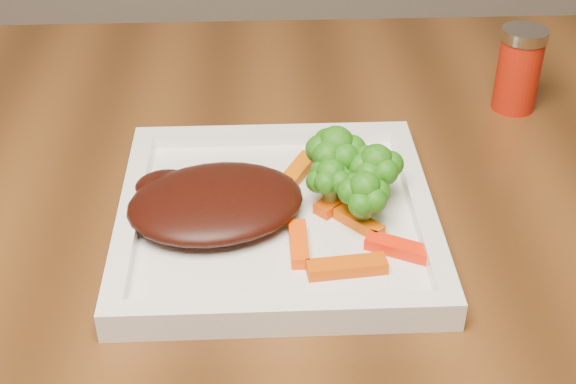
{
  "coord_description": "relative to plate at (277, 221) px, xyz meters",
  "views": [
    {
      "loc": [
        -0.23,
        -0.5,
        1.18
      ],
      "look_at": [
        -0.21,
        0.06,
        0.79
      ],
      "focal_mm": 50.0,
      "sensor_mm": 36.0,
      "label": 1
    }
  ],
  "objects": [
    {
      "name": "broccoli_0",
      "position": [
        0.05,
        0.04,
        0.04
      ],
      "size": [
        0.07,
        0.07,
        0.07
      ],
      "primitive_type": null,
      "rotation": [
        0.0,
        0.0,
        0.22
      ],
      "color": "#3B7914",
      "rests_on": "plate"
    },
    {
      "name": "carrot_2",
      "position": [
        0.02,
        -0.05,
        0.01
      ],
      "size": [
        0.01,
        0.05,
        0.01
      ],
      "primitive_type": "cube",
      "rotation": [
        0.0,
        0.0,
        1.57
      ],
      "color": "#FD4904",
      "rests_on": "plate"
    },
    {
      "name": "carrot_0",
      "position": [
        0.05,
        -0.08,
        0.01
      ],
      "size": [
        0.07,
        0.02,
        0.01
      ],
      "primitive_type": "cube",
      "rotation": [
        0.0,
        0.0,
        0.11
      ],
      "color": "#D44903",
      "rests_on": "plate"
    },
    {
      "name": "carrot_6",
      "position": [
        0.06,
        0.02,
        0.01
      ],
      "size": [
        0.06,
        0.05,
        0.01
      ],
      "primitive_type": "cube",
      "rotation": [
        0.0,
        0.0,
        0.76
      ],
      "color": "#E74503",
      "rests_on": "plate"
    },
    {
      "name": "carrot_5",
      "position": [
        0.07,
        -0.02,
        0.01
      ],
      "size": [
        0.04,
        0.04,
        0.01
      ],
      "primitive_type": "cube",
      "rotation": [
        0.0,
        0.0,
        -0.83
      ],
      "color": "#D85203",
      "rests_on": "plate"
    },
    {
      "name": "broccoli_2",
      "position": [
        0.07,
        -0.02,
        0.04
      ],
      "size": [
        0.07,
        0.07,
        0.06
      ],
      "primitive_type": null,
      "rotation": [
        0.0,
        0.0,
        0.43
      ],
      "color": "#397613",
      "rests_on": "plate"
    },
    {
      "name": "broccoli_3",
      "position": [
        0.05,
        0.01,
        0.04
      ],
      "size": [
        0.05,
        0.05,
        0.06
      ],
      "primitive_type": null,
      "rotation": [
        0.0,
        0.0,
        0.16
      ],
      "color": "#127116",
      "rests_on": "plate"
    },
    {
      "name": "plate",
      "position": [
        0.0,
        0.0,
        0.0
      ],
      "size": [
        0.27,
        0.27,
        0.01
      ],
      "primitive_type": "cube",
      "color": "white",
      "rests_on": "dining_table"
    },
    {
      "name": "broccoli_1",
      "position": [
        0.09,
        0.02,
        0.04
      ],
      "size": [
        0.07,
        0.07,
        0.06
      ],
      "primitive_type": null,
      "rotation": [
        0.0,
        0.0,
        -0.25
      ],
      "color": "#1D7213",
      "rests_on": "plate"
    },
    {
      "name": "carrot_1",
      "position": [
        0.1,
        -0.06,
        0.01
      ],
      "size": [
        0.06,
        0.04,
        0.01
      ],
      "primitive_type": "cube",
      "rotation": [
        0.0,
        0.0,
        -0.47
      ],
      "color": "#FC2304",
      "rests_on": "plate"
    },
    {
      "name": "spice_shaker",
      "position": [
        0.27,
        0.21,
        0.04
      ],
      "size": [
        0.05,
        0.05,
        0.09
      ],
      "primitive_type": "cylinder",
      "rotation": [
        0.0,
        0.0,
        -0.16
      ],
      "color": "#B91D0A",
      "rests_on": "dining_table"
    },
    {
      "name": "carrot_4",
      "position": [
        0.02,
        0.06,
        0.01
      ],
      "size": [
        0.04,
        0.06,
        0.01
      ],
      "primitive_type": "cube",
      "rotation": [
        0.0,
        0.0,
        1.1
      ],
      "color": "#E25F03",
      "rests_on": "plate"
    },
    {
      "name": "steak",
      "position": [
        -0.05,
        0.0,
        0.02
      ],
      "size": [
        0.17,
        0.15,
        0.03
      ],
      "primitive_type": "ellipsoid",
      "rotation": [
        0.0,
        0.0,
        0.22
      ],
      "color": "#380D08",
      "rests_on": "plate"
    }
  ]
}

